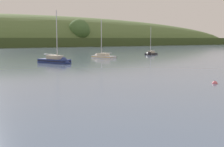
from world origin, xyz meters
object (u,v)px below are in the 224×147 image
sailboat_far_left (150,54)px  sailboat_midwater_white (101,57)px  mooring_buoy_foreground (215,84)px  sailboat_near_mooring (57,62)px

sailboat_far_left → sailboat_midwater_white: bearing=-13.5°
mooring_buoy_foreground → sailboat_far_left: bearing=56.8°
sailboat_near_mooring → sailboat_far_left: sailboat_near_mooring is taller
sailboat_near_mooring → sailboat_far_left: (37.17, 15.07, -0.17)m
sailboat_far_left → mooring_buoy_foreground: sailboat_far_left is taller
sailboat_near_mooring → sailboat_far_left: size_ratio=1.22×
sailboat_near_mooring → sailboat_midwater_white: (16.67, 10.36, -0.22)m
sailboat_near_mooring → mooring_buoy_foreground: 36.70m
sailboat_midwater_white → mooring_buoy_foreground: size_ratio=16.00×
sailboat_far_left → mooring_buoy_foreground: (-33.77, -51.61, -0.18)m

